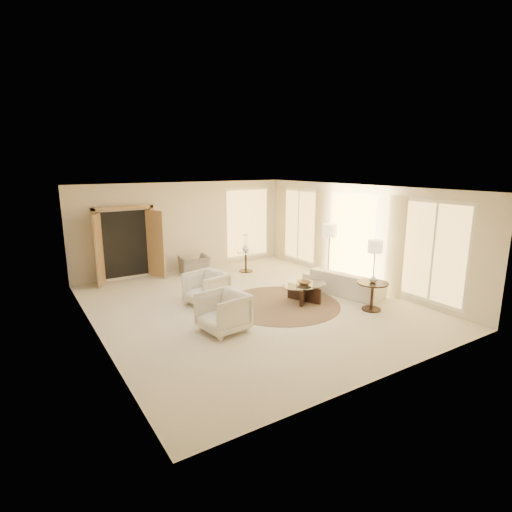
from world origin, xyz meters
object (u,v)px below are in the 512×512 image
end_table (372,291)px  floor_lamp_near (330,233)px  end_vase (373,279)px  armchair_right (223,310)px  coffee_table (304,291)px  floor_lamp_far (375,249)px  sofa (343,282)px  side_vase (246,248)px  armchair_left (206,287)px  bowl (304,283)px  accent_chair (194,262)px  side_table (246,259)px

end_table → floor_lamp_near: bearing=73.3°
floor_lamp_near → end_vase: bearing=-106.7°
armchair_right → coffee_table: size_ratio=0.62×
floor_lamp_far → end_vase: floor_lamp_far is taller
armchair_right → end_table: size_ratio=1.26×
sofa → side_vase: (-1.06, 3.25, 0.45)m
sofa → armchair_left: (-3.44, 1.14, 0.13)m
bowl → end_vase: end_vase is taller
armchair_left → end_vase: size_ratio=4.77×
floor_lamp_far → floor_lamp_near: bearing=90.0°
armchair_right → floor_lamp_near: bearing=101.1°
end_table → bowl: size_ratio=2.17×
accent_chair → floor_lamp_near: bearing=141.5°
floor_lamp_far → bowl: bearing=156.0°
end_table → side_table: end_table is taller
armchair_left → coffee_table: size_ratio=0.61×
armchair_right → floor_lamp_near: size_ratio=0.53×
sofa → coffee_table: size_ratio=1.45×
accent_chair → side_table: bearing=164.0°
sofa → end_vase: end_vase is taller
accent_chair → bowl: accent_chair is taller
accent_chair → side_table: size_ratio=1.33×
floor_lamp_near → bowl: (-1.63, -0.93, -0.96)m
sofa → side_table: (-1.06, 3.25, 0.08)m
armchair_left → end_table: 3.93m
sofa → floor_lamp_near: bearing=-33.7°
side_vase → end_table: bearing=-81.0°
armchair_left → floor_lamp_far: floor_lamp_far is taller
floor_lamp_far → side_vase: 4.23m
coffee_table → floor_lamp_near: size_ratio=0.85×
accent_chair → end_vase: size_ratio=4.65×
sofa → bowl: sofa is taller
armchair_right → end_vase: 3.60m
floor_lamp_far → bowl: size_ratio=4.60×
coffee_table → side_vase: 3.28m
floor_lamp_far → armchair_right: bearing=177.3°
armchair_left → side_vase: 3.20m
armchair_right → side_table: armchair_right is taller
armchair_right → floor_lamp_near: floor_lamp_near is taller
armchair_right → accent_chair: (1.29, 4.40, -0.07)m
bowl → end_vase: size_ratio=1.77×
end_table → side_vase: (-0.72, 4.54, 0.30)m
armchair_left → accent_chair: size_ratio=1.03×
armchair_right → end_table: armchair_right is taller
accent_chair → floor_lamp_near: (2.88, -2.94, 1.07)m
floor_lamp_near → side_vase: floor_lamp_near is taller
coffee_table → side_vase: bearing=85.6°
end_table → coffee_table: bearing=126.3°
sofa → end_table: 1.34m
sofa → bowl: size_ratio=6.42×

